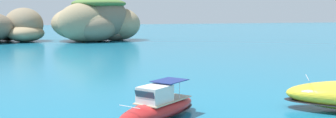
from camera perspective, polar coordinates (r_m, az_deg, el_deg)
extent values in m
ellipsoid|color=#9E8966|center=(83.16, -11.95, 5.18)|extent=(17.67, 18.65, 7.35)
ellipsoid|color=#756651|center=(82.91, -9.92, 5.92)|extent=(15.55, 16.01, 9.38)
ellipsoid|color=#9E8966|center=(84.46, -7.26, 5.15)|extent=(10.48, 12.07, 6.95)
ellipsoid|color=#84755B|center=(79.79, -10.97, 4.64)|extent=(11.15, 10.89, 5.94)
ellipsoid|color=#9E8966|center=(79.38, -12.35, 5.28)|extent=(11.93, 10.17, 7.82)
ellipsoid|color=#756651|center=(82.89, -8.00, 3.87)|extent=(8.25, 8.17, 3.35)
ellipsoid|color=#517538|center=(82.20, -10.13, 8.04)|extent=(11.26, 10.24, 2.15)
ellipsoid|color=#84755B|center=(87.24, -22.54, 3.94)|extent=(5.05, 3.89, 4.50)
ellipsoid|color=#84755B|center=(85.63, -20.43, 4.79)|extent=(8.73, 10.68, 6.90)
ellipsoid|color=#9E8966|center=(83.51, -20.17, 3.56)|extent=(9.63, 11.26, 3.37)
ellipsoid|color=red|center=(20.74, -1.41, -7.44)|extent=(6.01, 4.95, 1.03)
ellipsoid|color=black|center=(20.79, -1.41, -8.06)|extent=(6.13, 5.05, 0.12)
cube|color=#C6B793|center=(20.99, -0.68, -6.03)|extent=(3.61, 3.17, 0.06)
cube|color=silver|center=(20.30, -1.92, -5.17)|extent=(2.12, 2.01, 0.85)
cube|color=#2D4756|center=(19.61, -3.44, -5.34)|extent=(0.84, 1.09, 0.46)
cylinder|color=silver|center=(18.79, -5.69, -7.02)|extent=(0.76, 1.06, 0.04)
cube|color=navy|center=(21.29, 0.26, -3.20)|extent=(2.30, 2.20, 0.04)
cylinder|color=silver|center=(21.04, 1.69, -4.66)|extent=(0.03, 0.03, 0.97)
cylinder|color=silver|center=(21.74, -1.13, -4.29)|extent=(0.03, 0.03, 0.97)
cylinder|color=silver|center=(24.15, 19.81, -2.56)|extent=(1.35, 1.84, 0.04)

